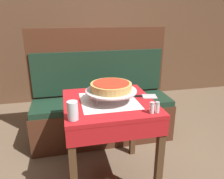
{
  "coord_description": "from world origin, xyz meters",
  "views": [
    {
      "loc": [
        -0.32,
        -1.53,
        1.38
      ],
      "look_at": [
        0.02,
        -0.04,
        0.84
      ],
      "focal_mm": 35.0,
      "sensor_mm": 36.0,
      "label": 1
    }
  ],
  "objects": [
    {
      "name": "deep_dish_pizza",
      "position": [
        0.02,
        -0.01,
        0.86
      ],
      "size": [
        0.31,
        0.31,
        0.06
      ],
      "color": "tan",
      "rests_on": "pizza_pan_stand"
    },
    {
      "name": "ground_plane",
      "position": [
        0.0,
        0.0,
        0.0
      ],
      "size": [
        14.0,
        14.0,
        0.0
      ],
      "primitive_type": "plane",
      "color": "brown"
    },
    {
      "name": "water_glass_near",
      "position": [
        -0.29,
        -0.26,
        0.8
      ],
      "size": [
        0.07,
        0.07,
        0.12
      ],
      "color": "silver",
      "rests_on": "dining_table_front"
    },
    {
      "name": "pizza_server",
      "position": [
        0.28,
        0.02,
        0.74
      ],
      "size": [
        0.27,
        0.12,
        0.01
      ],
      "color": "#BCBCC1",
      "rests_on": "dining_table_front"
    },
    {
      "name": "salt_shaker",
      "position": [
        0.24,
        -0.28,
        0.78
      ],
      "size": [
        0.03,
        0.03,
        0.08
      ],
      "color": "silver",
      "rests_on": "dining_table_front"
    },
    {
      "name": "booth_bench",
      "position": [
        0.07,
        0.71,
        0.36
      ],
      "size": [
        1.54,
        0.48,
        1.24
      ],
      "color": "#4C2819",
      "rests_on": "ground_plane"
    },
    {
      "name": "condiment_caddy",
      "position": [
        0.18,
        1.48,
        0.78
      ],
      "size": [
        0.14,
        0.14,
        0.15
      ],
      "color": "black",
      "rests_on": "dining_table_rear"
    },
    {
      "name": "back_wall_panel",
      "position": [
        0.0,
        2.04,
        1.2
      ],
      "size": [
        6.0,
        0.04,
        2.4
      ],
      "primitive_type": "cube",
      "color": "brown",
      "rests_on": "ground_plane"
    },
    {
      "name": "dining_table_rear",
      "position": [
        0.22,
        1.56,
        0.62
      ],
      "size": [
        0.61,
        0.61,
        0.74
      ],
      "color": "red",
      "rests_on": "ground_plane"
    },
    {
      "name": "pepper_shaker",
      "position": [
        0.27,
        -0.28,
        0.78
      ],
      "size": [
        0.03,
        0.03,
        0.08
      ],
      "color": "silver",
      "rests_on": "dining_table_front"
    },
    {
      "name": "pizza_pan_stand",
      "position": [
        0.02,
        -0.01,
        0.82
      ],
      "size": [
        0.39,
        0.39,
        0.09
      ],
      "color": "#ADADB2",
      "rests_on": "dining_table_front"
    },
    {
      "name": "dining_table_front",
      "position": [
        0.0,
        0.0,
        0.64
      ],
      "size": [
        0.69,
        0.69,
        0.74
      ],
      "color": "red",
      "rests_on": "ground_plane"
    }
  ]
}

